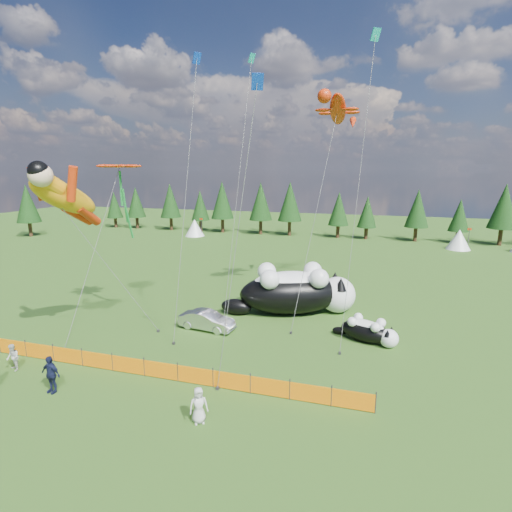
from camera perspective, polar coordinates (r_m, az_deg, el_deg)
The scene contains 17 objects.
ground at distance 25.26m, azimuth -9.93°, elevation -13.67°, with size 160.00×160.00×0.00m, color #0D3309.
safety_fence at distance 22.69m, azimuth -13.44°, elevation -15.58°, with size 22.06×0.06×1.10m.
tree_line at distance 66.43m, azimuth 7.37°, elevation 6.21°, with size 90.00×4.00×8.00m, color black, non-canonical shape.
festival_tents at distance 61.00m, azimuth 16.80°, elevation 2.78°, with size 50.00×3.20×2.80m, color white, non-canonical shape.
cat_large at distance 31.05m, azimuth 5.80°, elevation -4.94°, with size 10.13×6.19×3.80m.
cat_small at distance 27.23m, azimuth 15.75°, elevation -10.22°, with size 4.28×2.66×1.61m.
car at distance 28.40m, azimuth -7.02°, elevation -9.11°, with size 1.39×3.98×1.31m, color silver.
spectator_b at distance 26.50m, azimuth -31.43°, elevation -12.28°, with size 0.75×0.44×1.54m, color beige.
spectator_c at distance 23.16m, azimuth -27.28°, elevation -14.78°, with size 1.14×0.58×1.94m, color #131835.
spectator_e at distance 18.88m, azimuth -8.19°, elevation -20.36°, with size 0.82×0.53×1.68m, color beige.
superhero_kite at distance 25.94m, azimuth -25.70°, elevation 7.64°, with size 6.43×6.52×12.29m.
gecko_kite at distance 32.36m, azimuth 11.61°, elevation 19.79°, with size 3.80×10.36×17.29m.
flower_kite at distance 29.08m, azimuth -18.93°, elevation 11.73°, with size 3.44×8.08×12.71m.
diamond_kite_a at distance 30.11m, azimuth -8.61°, elevation 24.43°, with size 0.87×6.41×19.44m.
diamond_kite_b at distance 28.60m, azimuth 16.47°, elevation 26.17°, with size 1.48×5.58×20.07m.
diamond_kite_c at distance 18.51m, azimuth -0.17°, elevation 21.14°, with size 2.54×0.81×15.36m.
diamond_kite_d at distance 34.49m, azimuth -0.84°, elevation 24.61°, with size 0.57×8.02×20.82m.
Camera 1 is at (10.37, -20.24, 11.01)m, focal length 28.00 mm.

